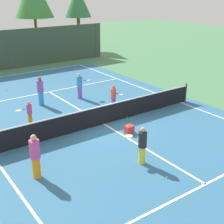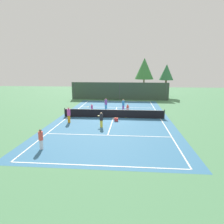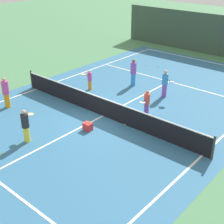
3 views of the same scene
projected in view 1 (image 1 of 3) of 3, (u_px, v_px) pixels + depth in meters
ground_plane at (104, 124)px, 15.91m from camera, size 80.00×80.00×0.00m
court_surface at (104, 124)px, 15.91m from camera, size 13.00×25.00×0.01m
tennis_net at (103, 115)px, 15.73m from camera, size 11.90×0.10×1.10m
perimeter_fence at (8, 50)px, 25.95m from camera, size 18.00×0.12×3.20m
tree_0 at (78, 2)px, 32.93m from camera, size 2.79×2.79×6.53m
player_0 at (29, 112)px, 15.66m from camera, size 0.83×0.34×1.22m
player_1 at (142, 145)px, 12.11m from camera, size 0.68×0.88×1.53m
player_3 at (80, 85)px, 19.30m from camera, size 0.92×0.54×1.59m
player_4 at (35, 156)px, 11.17m from camera, size 0.36×0.36×1.70m
player_5 at (40, 91)px, 18.15m from camera, size 0.36×0.36×1.69m
player_6 at (114, 97)px, 17.63m from camera, size 0.45×0.88×1.39m
ball_crate at (129, 129)px, 14.90m from camera, size 0.40×0.32×0.43m
tennis_ball_1 at (7, 90)px, 21.09m from camera, size 0.07×0.07×0.07m
tennis_ball_3 at (167, 177)px, 11.41m from camera, size 0.07×0.07×0.07m
tennis_ball_4 at (41, 135)px, 14.62m from camera, size 0.07×0.07×0.07m
tennis_ball_6 at (69, 86)px, 21.78m from camera, size 0.07×0.07×0.07m
tennis_ball_7 at (127, 117)px, 16.66m from camera, size 0.07×0.07×0.07m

